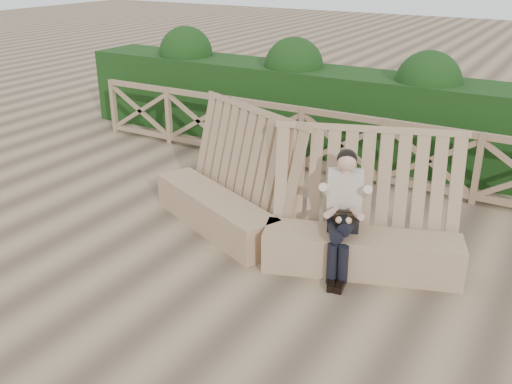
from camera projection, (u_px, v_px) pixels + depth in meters
The scene contains 5 objects.
ground at pixel (222, 269), 6.76m from camera, with size 60.00×60.00×0.00m, color brown.
bench at pixel (286, 217), 7.15m from camera, with size 4.40×1.60×1.62m.
woman at pixel (343, 208), 6.48m from camera, with size 0.55×0.90×1.45m.
guardrail at pixel (340, 145), 9.32m from camera, with size 10.10×0.09×1.10m.
hedge at pixel (367, 117), 10.19m from camera, with size 12.00×1.20×1.50m, color black.
Camera 1 is at (3.33, -4.84, 3.48)m, focal length 40.00 mm.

